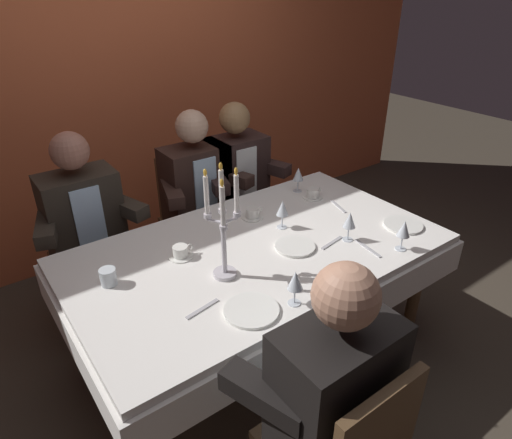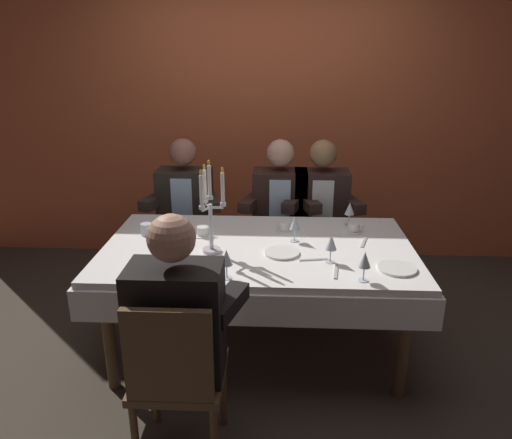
% 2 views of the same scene
% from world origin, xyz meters
% --- Properties ---
extents(ground_plane, '(12.00, 12.00, 0.00)m').
position_xyz_m(ground_plane, '(0.00, 0.00, 0.00)').
color(ground_plane, '#40372C').
extents(back_wall, '(6.00, 0.12, 2.70)m').
position_xyz_m(back_wall, '(0.00, 1.66, 1.35)').
color(back_wall, '#D16039').
rests_on(back_wall, ground_plane).
extents(dining_table, '(1.94, 1.14, 0.74)m').
position_xyz_m(dining_table, '(0.00, 0.00, 0.62)').
color(dining_table, white).
rests_on(dining_table, ground_plane).
extents(candelabra, '(0.15, 0.17, 0.56)m').
position_xyz_m(candelabra, '(-0.27, -0.11, 0.99)').
color(candelabra, silver).
rests_on(candelabra, dining_table).
extents(dinner_plate_0, '(0.23, 0.23, 0.01)m').
position_xyz_m(dinner_plate_0, '(-0.32, -0.39, 0.75)').
color(dinner_plate_0, white).
rests_on(dinner_plate_0, dining_table).
extents(dinner_plate_1, '(0.21, 0.21, 0.01)m').
position_xyz_m(dinner_plate_1, '(0.15, -0.12, 0.75)').
color(dinner_plate_1, white).
rests_on(dinner_plate_1, dining_table).
extents(dinner_plate_2, '(0.21, 0.21, 0.01)m').
position_xyz_m(dinner_plate_2, '(0.78, -0.31, 0.75)').
color(dinner_plate_2, white).
rests_on(dinner_plate_2, dining_table).
extents(wine_glass_0, '(0.07, 0.07, 0.16)m').
position_xyz_m(wine_glass_0, '(0.23, 0.08, 0.86)').
color(wine_glass_0, silver).
rests_on(wine_glass_0, dining_table).
extents(wine_glass_1, '(0.07, 0.07, 0.16)m').
position_xyz_m(wine_glass_1, '(0.61, 0.39, 0.85)').
color(wine_glass_1, silver).
rests_on(wine_glass_1, dining_table).
extents(wine_glass_2, '(0.07, 0.07, 0.16)m').
position_xyz_m(wine_glass_2, '(0.42, -0.23, 0.86)').
color(wine_glass_2, silver).
rests_on(wine_glass_2, dining_table).
extents(wine_glass_3, '(0.07, 0.07, 0.16)m').
position_xyz_m(wine_glass_3, '(0.57, -0.45, 0.85)').
color(wine_glass_3, silver).
rests_on(wine_glass_3, dining_table).
extents(wine_glass_4, '(0.07, 0.07, 0.16)m').
position_xyz_m(wine_glass_4, '(-0.15, -0.46, 0.85)').
color(wine_glass_4, silver).
rests_on(wine_glass_4, dining_table).
extents(water_tumbler_0, '(0.07, 0.07, 0.08)m').
position_xyz_m(water_tumbler_0, '(-0.73, 0.14, 0.78)').
color(water_tumbler_0, silver).
rests_on(water_tumbler_0, dining_table).
extents(coffee_cup_0, '(0.13, 0.12, 0.06)m').
position_xyz_m(coffee_cup_0, '(0.16, 0.27, 0.77)').
color(coffee_cup_0, white).
rests_on(coffee_cup_0, dining_table).
extents(coffee_cup_1, '(0.13, 0.12, 0.06)m').
position_xyz_m(coffee_cup_1, '(-0.36, 0.15, 0.77)').
color(coffee_cup_1, white).
rests_on(coffee_cup_1, dining_table).
extents(coffee_cup_2, '(0.13, 0.12, 0.06)m').
position_xyz_m(coffee_cup_2, '(0.62, 0.26, 0.77)').
color(coffee_cup_2, white).
rests_on(coffee_cup_2, dining_table).
extents(fork_0, '(0.17, 0.05, 0.01)m').
position_xyz_m(fork_0, '(-0.48, -0.26, 0.74)').
color(fork_0, '#B7B7BC').
rests_on(fork_0, dining_table).
extents(fork_1, '(0.07, 0.17, 0.01)m').
position_xyz_m(fork_1, '(0.66, 0.08, 0.74)').
color(fork_1, '#B7B7BC').
rests_on(fork_1, dining_table).
extents(knife_2, '(0.05, 0.19, 0.01)m').
position_xyz_m(knife_2, '(0.44, -0.35, 0.74)').
color(knife_2, '#B7B7BC').
rests_on(knife_2, dining_table).
extents(spoon_3, '(0.17, 0.05, 0.01)m').
position_xyz_m(spoon_3, '(0.33, -0.20, 0.74)').
color(spoon_3, '#B7B7BC').
rests_on(spoon_3, dining_table).
extents(seated_diner_0, '(0.63, 0.48, 1.24)m').
position_xyz_m(seated_diner_0, '(-0.62, 0.89, 0.74)').
color(seated_diner_0, brown).
rests_on(seated_diner_0, ground_plane).
extents(seated_diner_1, '(0.63, 0.48, 1.24)m').
position_xyz_m(seated_diner_1, '(-0.33, -0.89, 0.74)').
color(seated_diner_1, brown).
rests_on(seated_diner_1, ground_plane).
extents(seated_diner_2, '(0.63, 0.48, 1.24)m').
position_xyz_m(seated_diner_2, '(0.13, 0.89, 0.74)').
color(seated_diner_2, brown).
rests_on(seated_diner_2, ground_plane).
extents(seated_diner_3, '(0.63, 0.48, 1.24)m').
position_xyz_m(seated_diner_3, '(0.46, 0.89, 0.74)').
color(seated_diner_3, brown).
rests_on(seated_diner_3, ground_plane).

